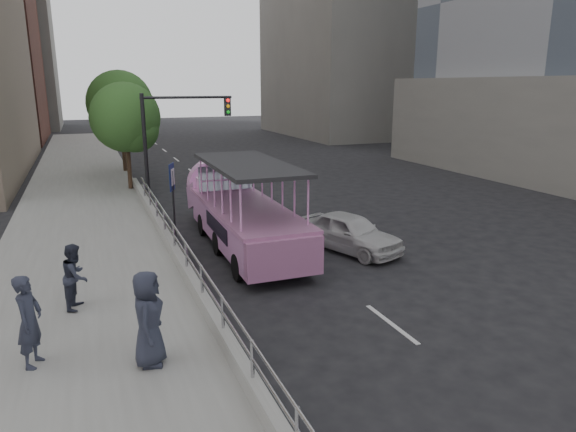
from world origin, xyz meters
The scene contains 13 objects.
ground centered at (0.00, 0.00, 0.00)m, with size 160.00×160.00×0.00m, color black.
sidewalk centered at (-5.75, 10.00, 0.15)m, with size 5.50×80.00×0.30m, color gray.
kerb_wall centered at (-3.12, 2.00, 0.48)m, with size 0.24×30.00×0.36m, color #AEAEA9.
guardrail centered at (-3.12, 2.00, 1.14)m, with size 0.07×22.00×0.71m.
duck_boat centered at (-0.54, 5.63, 1.15)m, with size 2.46×9.37×3.10m.
car centered at (2.73, 3.34, 0.66)m, with size 1.57×3.88×1.32m, color silver.
pedestrian_near centered at (-6.74, -1.46, 1.22)m, with size 0.67×0.44×1.84m, color #2A2E3E.
pedestrian_mid centered at (-5.95, 1.07, 1.11)m, with size 0.78×0.61×1.61m, color #2A2E3E.
pedestrian_far centered at (-4.63, -2.25, 1.25)m, with size 0.93×0.60×1.90m, color #2A2E3E.
parking_sign centered at (-2.72, 6.33, 1.82)m, with size 0.27×0.61×2.92m.
traffic_signal centered at (-1.70, 12.50, 3.50)m, with size 4.20×0.32×5.20m.
street_tree_near centered at (-3.30, 15.93, 3.82)m, with size 3.52×3.52×5.72m.
street_tree_far centered at (-3.10, 21.93, 4.31)m, with size 3.97×3.97×6.45m.
Camera 1 is at (-5.46, -11.57, 5.57)m, focal length 32.00 mm.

